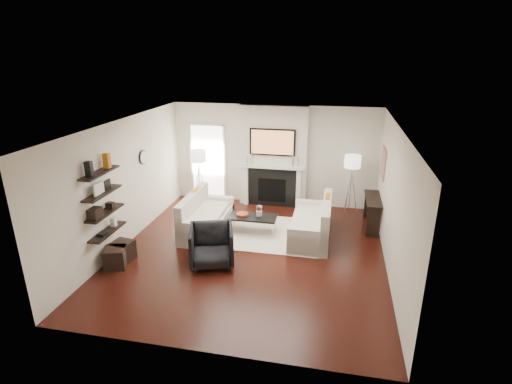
% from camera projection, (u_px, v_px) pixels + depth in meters
% --- Properties ---
extents(room_envelope, '(6.00, 6.00, 6.00)m').
position_uv_depth(room_envelope, '(250.00, 193.00, 7.96)').
color(room_envelope, black).
rests_on(room_envelope, ground).
extents(chimney_breast, '(1.80, 0.25, 2.70)m').
position_uv_depth(chimney_breast, '(273.00, 157.00, 10.62)').
color(chimney_breast, silver).
rests_on(chimney_breast, floor).
extents(fireplace_surround, '(1.30, 0.02, 1.04)m').
position_uv_depth(fireplace_surround, '(272.00, 188.00, 10.77)').
color(fireplace_surround, black).
rests_on(fireplace_surround, floor).
extents(firebox, '(0.75, 0.02, 0.65)m').
position_uv_depth(firebox, '(272.00, 190.00, 10.79)').
color(firebox, black).
rests_on(firebox, floor).
extents(mantel_pilaster_l, '(0.12, 0.08, 1.10)m').
position_uv_depth(mantel_pilaster_l, '(246.00, 185.00, 10.87)').
color(mantel_pilaster_l, white).
rests_on(mantel_pilaster_l, floor).
extents(mantel_pilaster_r, '(0.12, 0.08, 1.10)m').
position_uv_depth(mantel_pilaster_r, '(298.00, 189.00, 10.60)').
color(mantel_pilaster_r, white).
rests_on(mantel_pilaster_r, floor).
extents(mantel_shelf, '(1.70, 0.18, 0.07)m').
position_uv_depth(mantel_shelf, '(272.00, 167.00, 10.52)').
color(mantel_shelf, white).
rests_on(mantel_shelf, chimney_breast).
extents(tv_body, '(1.20, 0.06, 0.70)m').
position_uv_depth(tv_body, '(272.00, 142.00, 10.32)').
color(tv_body, black).
rests_on(tv_body, chimney_breast).
extents(tv_screen, '(1.10, 0.00, 0.62)m').
position_uv_depth(tv_screen, '(272.00, 142.00, 10.29)').
color(tv_screen, '#BF723F').
rests_on(tv_screen, tv_body).
extents(candlestick_l_tall, '(0.04, 0.04, 0.30)m').
position_uv_depth(candlestick_l_tall, '(252.00, 159.00, 10.57)').
color(candlestick_l_tall, silver).
rests_on(candlestick_l_tall, mantel_shelf).
extents(candlestick_l_short, '(0.04, 0.04, 0.24)m').
position_uv_depth(candlestick_l_short, '(247.00, 160.00, 10.61)').
color(candlestick_l_short, silver).
rests_on(candlestick_l_short, mantel_shelf).
extents(candlestick_r_tall, '(0.04, 0.04, 0.30)m').
position_uv_depth(candlestick_r_tall, '(293.00, 161.00, 10.37)').
color(candlestick_r_tall, silver).
rests_on(candlestick_r_tall, mantel_shelf).
extents(candlestick_r_short, '(0.04, 0.04, 0.24)m').
position_uv_depth(candlestick_r_short, '(298.00, 163.00, 10.35)').
color(candlestick_r_short, silver).
rests_on(candlestick_r_short, mantel_shelf).
extents(hallway_panel, '(0.90, 0.02, 2.10)m').
position_uv_depth(hallway_panel, '(208.00, 163.00, 11.16)').
color(hallway_panel, white).
rests_on(hallway_panel, floor).
extents(door_trim_l, '(0.06, 0.06, 2.16)m').
position_uv_depth(door_trim_l, '(192.00, 162.00, 11.24)').
color(door_trim_l, white).
rests_on(door_trim_l, floor).
extents(door_trim_r, '(0.06, 0.06, 2.16)m').
position_uv_depth(door_trim_r, '(225.00, 164.00, 11.05)').
color(door_trim_r, white).
rests_on(door_trim_r, floor).
extents(door_trim_top, '(1.02, 0.06, 0.06)m').
position_uv_depth(door_trim_top, '(207.00, 124.00, 10.78)').
color(door_trim_top, white).
rests_on(door_trim_top, wall_back).
extents(rug, '(2.60, 2.00, 0.01)m').
position_uv_depth(rug, '(264.00, 232.00, 9.34)').
color(rug, beige).
rests_on(rug, floor).
extents(loveseat_left_base, '(0.85, 1.80, 0.42)m').
position_uv_depth(loveseat_left_base, '(207.00, 224.00, 9.31)').
color(loveseat_left_base, beige).
rests_on(loveseat_left_base, floor).
extents(loveseat_left_back, '(0.18, 1.80, 0.80)m').
position_uv_depth(loveseat_left_back, '(193.00, 210.00, 9.27)').
color(loveseat_left_back, beige).
rests_on(loveseat_left_back, floor).
extents(loveseat_left_arm_n, '(0.85, 0.18, 0.60)m').
position_uv_depth(loveseat_left_arm_n, '(195.00, 235.00, 8.53)').
color(loveseat_left_arm_n, beige).
rests_on(loveseat_left_arm_n, floor).
extents(loveseat_left_arm_s, '(0.85, 0.18, 0.60)m').
position_uv_depth(loveseat_left_arm_s, '(217.00, 207.00, 10.03)').
color(loveseat_left_arm_s, beige).
rests_on(loveseat_left_arm_s, floor).
extents(loveseat_left_cushion, '(0.63, 1.44, 0.10)m').
position_uv_depth(loveseat_left_cushion, '(209.00, 214.00, 9.21)').
color(loveseat_left_cushion, beige).
rests_on(loveseat_left_cushion, loveseat_left_base).
extents(pillow_left_orange, '(0.10, 0.42, 0.42)m').
position_uv_depth(pillow_left_orange, '(197.00, 197.00, 9.47)').
color(pillow_left_orange, '#BC6A17').
rests_on(pillow_left_orange, loveseat_left_cushion).
extents(pillow_left_charcoal, '(0.10, 0.40, 0.40)m').
position_uv_depth(pillow_left_charcoal, '(188.00, 207.00, 8.92)').
color(pillow_left_charcoal, black).
rests_on(pillow_left_charcoal, loveseat_left_cushion).
extents(loveseat_right_base, '(0.85, 1.80, 0.42)m').
position_uv_depth(loveseat_right_base, '(310.00, 230.00, 8.99)').
color(loveseat_right_base, beige).
rests_on(loveseat_right_base, floor).
extents(loveseat_right_back, '(0.18, 1.80, 0.80)m').
position_uv_depth(loveseat_right_back, '(326.00, 218.00, 8.82)').
color(loveseat_right_back, beige).
rests_on(loveseat_right_back, floor).
extents(loveseat_right_arm_n, '(0.85, 0.18, 0.60)m').
position_uv_depth(loveseat_right_arm_n, '(308.00, 242.00, 8.22)').
color(loveseat_right_arm_n, beige).
rests_on(loveseat_right_arm_n, floor).
extents(loveseat_right_arm_s, '(0.85, 0.18, 0.60)m').
position_uv_depth(loveseat_right_arm_s, '(313.00, 212.00, 9.71)').
color(loveseat_right_arm_s, beige).
rests_on(loveseat_right_arm_s, floor).
extents(loveseat_right_cushion, '(0.63, 1.44, 0.10)m').
position_uv_depth(loveseat_right_cushion, '(309.00, 219.00, 8.92)').
color(loveseat_right_cushion, beige).
rests_on(loveseat_right_cushion, loveseat_right_base).
extents(pillow_right_orange, '(0.10, 0.42, 0.42)m').
position_uv_depth(pillow_right_orange, '(327.00, 205.00, 9.03)').
color(pillow_right_orange, '#BC6A17').
rests_on(pillow_right_orange, loveseat_right_cushion).
extents(pillow_right_charcoal, '(0.10, 0.40, 0.40)m').
position_uv_depth(pillow_right_charcoal, '(326.00, 215.00, 8.48)').
color(pillow_right_charcoal, black).
rests_on(pillow_right_charcoal, loveseat_right_cushion).
extents(coffee_table, '(1.10, 0.55, 0.04)m').
position_uv_depth(coffee_table, '(253.00, 217.00, 9.20)').
color(coffee_table, black).
rests_on(coffee_table, floor).
extents(coffee_leg_nw, '(0.02, 0.02, 0.38)m').
position_uv_depth(coffee_leg_nw, '(230.00, 227.00, 9.16)').
color(coffee_leg_nw, silver).
rests_on(coffee_leg_nw, floor).
extents(coffee_leg_ne, '(0.02, 0.02, 0.38)m').
position_uv_depth(coffee_leg_ne, '(272.00, 231.00, 8.98)').
color(coffee_leg_ne, silver).
rests_on(coffee_leg_ne, floor).
extents(coffee_leg_sw, '(0.02, 0.02, 0.38)m').
position_uv_depth(coffee_leg_sw, '(234.00, 220.00, 9.57)').
color(coffee_leg_sw, silver).
rests_on(coffee_leg_sw, floor).
extents(coffee_leg_se, '(0.02, 0.02, 0.38)m').
position_uv_depth(coffee_leg_se, '(276.00, 223.00, 9.38)').
color(coffee_leg_se, silver).
rests_on(coffee_leg_se, floor).
extents(hurricane_glass, '(0.14, 0.14, 0.24)m').
position_uv_depth(hurricane_glass, '(259.00, 211.00, 9.12)').
color(hurricane_glass, white).
rests_on(hurricane_glass, coffee_table).
extents(hurricane_candle, '(0.09, 0.09, 0.13)m').
position_uv_depth(hurricane_candle, '(259.00, 214.00, 9.14)').
color(hurricane_candle, white).
rests_on(hurricane_candle, coffee_table).
extents(copper_bowl, '(0.28, 0.28, 0.05)m').
position_uv_depth(copper_bowl, '(242.00, 214.00, 9.23)').
color(copper_bowl, '#BE431F').
rests_on(copper_bowl, coffee_table).
extents(armchair, '(1.03, 1.00, 0.86)m').
position_uv_depth(armchair, '(212.00, 244.00, 7.86)').
color(armchair, black).
rests_on(armchair, floor).
extents(lamp_left_post, '(0.02, 0.02, 1.20)m').
position_uv_depth(lamp_left_post, '(200.00, 187.00, 10.58)').
color(lamp_left_post, silver).
rests_on(lamp_left_post, floor).
extents(lamp_left_shade, '(0.40, 0.40, 0.30)m').
position_uv_depth(lamp_left_shade, '(198.00, 156.00, 10.29)').
color(lamp_left_shade, white).
rests_on(lamp_left_shade, lamp_left_post).
extents(lamp_left_leg_a, '(0.25, 0.02, 1.23)m').
position_uv_depth(lamp_left_leg_a, '(204.00, 187.00, 10.56)').
color(lamp_left_leg_a, silver).
rests_on(lamp_left_leg_a, floor).
extents(lamp_left_leg_b, '(0.14, 0.22, 1.23)m').
position_uv_depth(lamp_left_leg_b, '(199.00, 186.00, 10.68)').
color(lamp_left_leg_b, silver).
rests_on(lamp_left_leg_b, floor).
extents(lamp_left_leg_c, '(0.14, 0.22, 1.23)m').
position_uv_depth(lamp_left_leg_c, '(197.00, 188.00, 10.50)').
color(lamp_left_leg_c, silver).
rests_on(lamp_left_leg_c, floor).
extents(lamp_right_post, '(0.02, 0.02, 1.20)m').
position_uv_depth(lamp_right_post, '(350.00, 194.00, 10.08)').
color(lamp_right_post, silver).
rests_on(lamp_right_post, floor).
extents(lamp_right_shade, '(0.40, 0.40, 0.30)m').
position_uv_depth(lamp_right_shade, '(353.00, 161.00, 9.79)').
color(lamp_right_shade, white).
rests_on(lamp_right_shade, lamp_right_post).
extents(lamp_right_leg_a, '(0.25, 0.02, 1.23)m').
position_uv_depth(lamp_right_leg_a, '(354.00, 194.00, 10.06)').
color(lamp_right_leg_a, silver).
rests_on(lamp_right_leg_a, floor).
extents(lamp_right_leg_b, '(0.14, 0.22, 1.23)m').
position_uv_depth(lamp_right_leg_b, '(348.00, 193.00, 10.18)').
color(lamp_right_leg_b, silver).
rests_on(lamp_right_leg_b, floor).
extents(lamp_right_leg_c, '(0.14, 0.22, 1.23)m').
position_uv_depth(lamp_right_leg_c, '(348.00, 195.00, 10.00)').
color(lamp_right_leg_c, silver).
rests_on(lamp_right_leg_c, floor).
extents(console_top, '(0.35, 1.20, 0.04)m').
position_uv_depth(console_top, '(373.00, 199.00, 9.39)').
color(console_top, black).
rests_on(console_top, floor).
extents(console_leg_n, '(0.30, 0.04, 0.71)m').
position_uv_depth(console_leg_n, '(373.00, 223.00, 9.01)').
color(console_leg_n, black).
rests_on(console_leg_n, floor).
extents(console_leg_s, '(0.30, 0.04, 0.71)m').
position_uv_depth(console_leg_s, '(370.00, 205.00, 10.02)').
color(console_leg_s, black).
rests_on(console_leg_s, floor).
extents(wall_art, '(0.03, 0.70, 0.70)m').
position_uv_depth(wall_art, '(383.00, 163.00, 9.27)').
color(wall_art, '#AB6C55').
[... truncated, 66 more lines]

